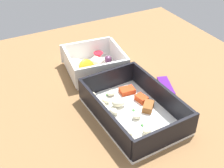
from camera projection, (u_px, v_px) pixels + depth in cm
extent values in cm
cube|color=brown|center=(118.00, 99.00, 68.08)|extent=(80.00, 80.00, 2.00)
cube|color=white|center=(133.00, 115.00, 61.74)|extent=(21.88, 15.19, 0.60)
cube|color=black|center=(108.00, 79.00, 67.48)|extent=(1.23, 14.28, 4.77)
cube|color=black|center=(166.00, 137.00, 52.90)|extent=(1.23, 14.28, 4.77)
cube|color=black|center=(161.00, 94.00, 62.99)|extent=(20.08, 1.48, 4.77)
cube|color=black|center=(104.00, 116.00, 57.39)|extent=(20.08, 1.48, 4.77)
ellipsoid|color=beige|center=(101.00, 106.00, 62.19)|extent=(2.73, 1.98, 1.32)
ellipsoid|color=beige|center=(159.00, 131.00, 56.19)|extent=(2.62, 2.18, 1.13)
ellipsoid|color=beige|center=(147.00, 130.00, 56.53)|extent=(2.31, 2.64, 1.10)
ellipsoid|color=beige|center=(119.00, 102.00, 62.84)|extent=(2.88, 3.45, 1.48)
ellipsoid|color=beige|center=(112.00, 93.00, 65.95)|extent=(1.97, 2.45, 1.08)
ellipsoid|color=beige|center=(106.00, 100.00, 63.96)|extent=(2.47, 2.29, 1.01)
ellipsoid|color=beige|center=(137.00, 116.00, 59.90)|extent=(1.52, 2.11, 1.03)
ellipsoid|color=beige|center=(114.00, 111.00, 61.01)|extent=(2.45, 2.04, 1.05)
ellipsoid|color=beige|center=(129.00, 132.00, 56.24)|extent=(2.29, 1.75, 1.06)
ellipsoid|color=beige|center=(136.00, 139.00, 54.47)|extent=(2.66, 2.90, 1.19)
ellipsoid|color=beige|center=(153.00, 139.00, 54.46)|extent=(3.01, 2.77, 1.23)
ellipsoid|color=beige|center=(92.00, 95.00, 65.28)|extent=(2.63, 2.45, 1.08)
cube|color=brown|center=(148.00, 107.00, 62.28)|extent=(3.65, 3.66, 1.40)
cube|color=red|center=(127.00, 90.00, 67.13)|extent=(2.64, 3.49, 1.06)
cube|color=red|center=(141.00, 99.00, 64.58)|extent=(2.99, 2.34, 1.28)
cube|color=#387A33|center=(134.00, 110.00, 62.31)|extent=(0.60, 0.40, 0.20)
cube|color=#387A33|center=(107.00, 95.00, 66.53)|extent=(0.60, 0.40, 0.20)
cube|color=#387A33|center=(142.00, 125.00, 58.53)|extent=(0.60, 0.40, 0.20)
cube|color=#387A33|center=(137.00, 137.00, 56.05)|extent=(0.60, 0.40, 0.20)
cube|color=white|center=(95.00, 70.00, 75.56)|extent=(14.51, 14.81, 0.60)
cube|color=white|center=(87.00, 49.00, 78.68)|extent=(2.18, 13.34, 4.97)
cube|color=white|center=(103.00, 73.00, 69.22)|extent=(2.18, 13.34, 4.97)
cube|color=white|center=(119.00, 56.00, 75.80)|extent=(11.80, 2.00, 4.97)
cube|color=white|center=(69.00, 65.00, 72.10)|extent=(11.80, 2.00, 4.97)
ellipsoid|color=orange|center=(87.00, 68.00, 71.66)|extent=(4.47, 5.03, 4.34)
cube|color=#F4EACC|center=(98.00, 62.00, 76.22)|extent=(3.87, 3.64, 1.86)
cube|color=#F4EACC|center=(87.00, 65.00, 75.48)|extent=(2.32, 2.80, 1.49)
cube|color=#F4EACC|center=(76.00, 63.00, 76.19)|extent=(3.20, 3.12, 1.54)
sphere|color=#562D4C|center=(103.00, 67.00, 74.61)|extent=(1.59, 1.59, 1.59)
sphere|color=#562D4C|center=(108.00, 59.00, 77.42)|extent=(1.91, 1.91, 1.91)
sphere|color=#562D4C|center=(110.00, 65.00, 75.74)|extent=(1.45, 1.45, 1.45)
cone|color=red|center=(98.00, 56.00, 78.72)|extent=(2.49, 2.49, 2.00)
sphere|color=navy|center=(116.00, 69.00, 74.36)|extent=(1.09, 1.09, 1.09)
sphere|color=navy|center=(108.00, 75.00, 72.25)|extent=(0.98, 0.98, 0.98)
sphere|color=navy|center=(117.00, 67.00, 75.23)|extent=(1.05, 1.05, 1.05)
sphere|color=navy|center=(120.00, 71.00, 73.63)|extent=(1.04, 1.04, 1.04)
sphere|color=navy|center=(114.00, 76.00, 71.94)|extent=(1.14, 1.14, 1.14)
sphere|color=navy|center=(114.00, 72.00, 73.50)|extent=(1.03, 1.03, 1.03)
cube|color=#51197A|center=(166.00, 87.00, 69.14)|extent=(7.40, 4.63, 1.20)
cylinder|color=white|center=(107.00, 45.00, 85.27)|extent=(3.71, 3.71, 1.73)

